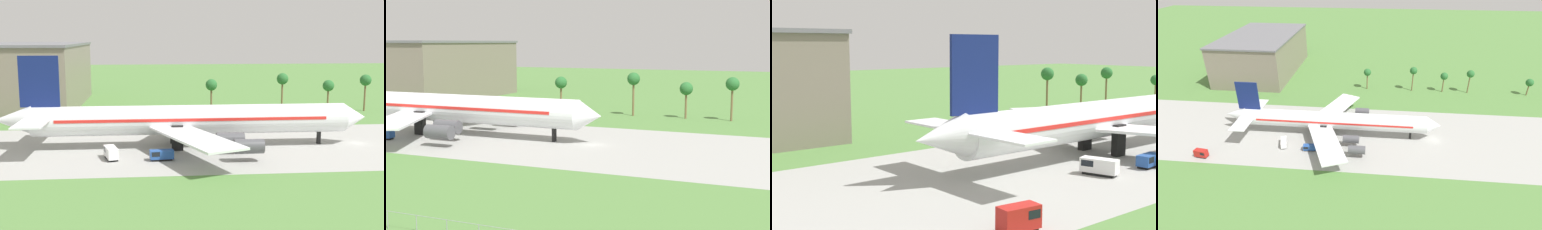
% 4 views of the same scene
% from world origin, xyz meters
% --- Properties ---
extents(ground_plane, '(600.00, 600.00, 0.00)m').
position_xyz_m(ground_plane, '(0.00, 0.00, 0.00)').
color(ground_plane, '#517F3D').
extents(taxiway_strip, '(320.00, 44.00, 0.02)m').
position_xyz_m(taxiway_strip, '(0.00, 0.00, 0.01)').
color(taxiway_strip, '#9E9E99').
rests_on(taxiway_strip, ground_plane).
extents(jet_airliner, '(80.84, 53.07, 19.89)m').
position_xyz_m(jet_airliner, '(-38.71, 0.26, 5.91)').
color(jet_airliner, white).
rests_on(jet_airliner, ground_plane).
extents(perimeter_fence, '(80.10, 0.10, 2.10)m').
position_xyz_m(perimeter_fence, '(0.00, -55.00, 1.45)').
color(perimeter_fence, gray).
rests_on(perimeter_fence, ground_plane).
extents(terminal_building, '(36.72, 61.20, 21.36)m').
position_xyz_m(terminal_building, '(-87.95, 65.46, 10.69)').
color(terminal_building, slate).
rests_on(terminal_building, ground_plane).
extents(palm_tree_row, '(106.51, 3.60, 12.35)m').
position_xyz_m(palm_tree_row, '(20.87, 45.13, 8.51)').
color(palm_tree_row, brown).
rests_on(palm_tree_row, ground_plane).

